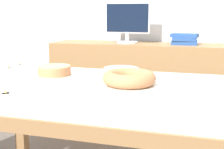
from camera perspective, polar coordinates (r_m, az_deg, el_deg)
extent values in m
cube|color=silver|center=(1.57, 0.32, -2.83)|extent=(1.72, 0.92, 0.04)
cube|color=olive|center=(1.19, -5.52, -9.96)|extent=(1.75, 0.08, 0.06)
cube|color=olive|center=(1.99, 3.76, -1.26)|extent=(1.75, 0.08, 0.06)
cube|color=olive|center=(2.37, -16.28, -8.20)|extent=(0.07, 0.07, 0.69)
cube|color=olive|center=(3.01, 7.85, -2.33)|extent=(1.99, 0.44, 0.83)
cylinder|color=silver|center=(2.99, 2.79, 5.93)|extent=(0.20, 0.20, 0.02)
cylinder|color=silver|center=(2.99, 2.80, 6.94)|extent=(0.04, 0.04, 0.09)
cube|color=silver|center=(2.98, 2.83, 10.29)|extent=(0.42, 0.02, 0.28)
cube|color=black|center=(2.97, 2.78, 10.29)|extent=(0.40, 0.00, 0.26)
cube|color=#23478C|center=(2.92, 13.07, 5.71)|extent=(0.23, 0.16, 0.04)
cube|color=#23478C|center=(2.91, 13.10, 6.36)|extent=(0.22, 0.18, 0.03)
cube|color=#23478C|center=(2.91, 13.13, 6.98)|extent=(0.25, 0.17, 0.03)
cylinder|color=silver|center=(1.82, -10.45, -0.26)|extent=(0.30, 0.30, 0.01)
cylinder|color=#BC7A4C|center=(1.82, -10.48, 0.67)|extent=(0.19, 0.19, 0.05)
cylinder|color=#EDA16C|center=(1.81, -10.51, 1.51)|extent=(0.18, 0.18, 0.01)
cylinder|color=silver|center=(1.55, 3.14, -2.06)|extent=(0.32, 0.32, 0.01)
torus|color=#BC7A4C|center=(1.54, 3.16, -0.63)|extent=(0.27, 0.27, 0.07)
cylinder|color=silver|center=(1.87, 1.70, 0.18)|extent=(0.21, 0.21, 0.01)
cylinder|color=silver|center=(1.87, 1.70, 0.48)|extent=(0.21, 0.21, 0.01)
cylinder|color=silver|center=(1.86, 1.70, 0.78)|extent=(0.21, 0.21, 0.01)
cylinder|color=silver|center=(1.86, 1.70, 1.09)|extent=(0.21, 0.21, 0.01)
cylinder|color=silver|center=(2.23, -16.63, 1.62)|extent=(0.04, 0.04, 0.02)
cylinder|color=white|center=(2.23, -16.63, 1.77)|extent=(0.03, 0.03, 0.00)
cone|color=#F9B74C|center=(2.23, -16.65, 2.10)|extent=(0.01, 0.01, 0.02)
cylinder|color=silver|center=(2.10, -18.39, 0.94)|extent=(0.04, 0.04, 0.02)
cylinder|color=white|center=(2.10, -18.40, 1.10)|extent=(0.03, 0.03, 0.00)
cone|color=#F9B74C|center=(2.10, -18.42, 1.45)|extent=(0.01, 0.01, 0.02)
cylinder|color=silver|center=(1.45, -18.83, -3.55)|extent=(0.04, 0.04, 0.02)
cylinder|color=white|center=(1.45, -18.85, -3.32)|extent=(0.03, 0.03, 0.00)
cone|color=#F9B74C|center=(1.44, -18.88, -2.82)|extent=(0.01, 0.01, 0.02)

